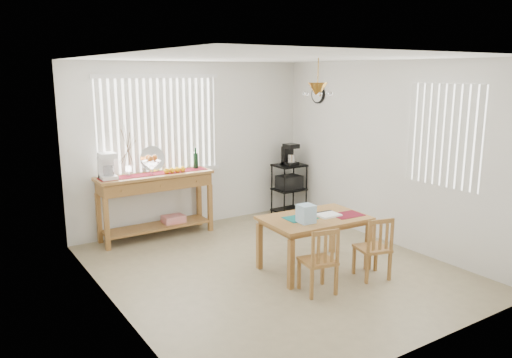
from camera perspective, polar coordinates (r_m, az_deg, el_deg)
ground at (r=6.44m, az=1.96°, el=-10.20°), size 4.00×4.50×0.01m
room_shell at (r=6.01m, az=2.02°, el=4.98°), size 4.20×4.70×2.70m
sideboard at (r=7.56m, az=-11.34°, el=-1.21°), size 1.72×0.48×0.97m
sideboard_items at (r=7.40m, az=-13.52°, el=1.48°), size 1.64×0.41×0.74m
wire_cart at (r=8.69m, az=3.80°, el=-0.60°), size 0.52×0.41×0.88m
cart_items at (r=8.60m, az=3.81°, el=2.77°), size 0.21×0.25×0.36m
dining_table at (r=6.26m, az=6.67°, el=-5.02°), size 1.31×0.89×0.68m
table_items at (r=6.05m, az=6.38°, el=-4.02°), size 0.98×0.51×0.22m
chair_left at (r=5.67m, az=7.24°, el=-9.28°), size 0.42×0.42×0.77m
chair_right at (r=6.17m, az=13.32°, el=-7.70°), size 0.44×0.44×0.77m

